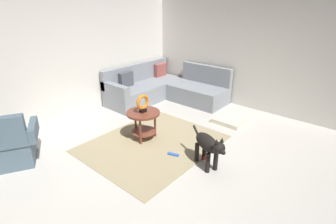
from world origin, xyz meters
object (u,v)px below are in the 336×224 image
(side_table, at_px, (143,118))
(dog_toy_rope, at_px, (173,154))
(dog_toy_ball, at_px, (205,158))
(sectional_couch, at_px, (165,89))
(dog, at_px, (208,145))
(armchair, at_px, (10,146))
(torus_sculpture, at_px, (143,103))
(dog_bed_mat, at_px, (233,118))

(side_table, relative_size, dog_toy_rope, 3.24)
(dog_toy_ball, relative_size, dog_toy_rope, 0.46)
(sectional_couch, xyz_separation_m, side_table, (-1.80, -1.07, 0.13))
(sectional_couch, bearing_deg, dog, -126.40)
(side_table, bearing_deg, dog_toy_ball, -83.40)
(armchair, height_order, dog_toy_ball, armchair)
(side_table, distance_m, torus_sculpture, 0.29)
(side_table, height_order, dog_toy_ball, side_table)
(armchair, distance_m, dog, 3.02)
(sectional_couch, bearing_deg, dog_toy_ball, -125.61)
(armchair, height_order, side_table, armchair)
(dog_toy_ball, distance_m, dog_toy_rope, 0.53)
(torus_sculpture, xyz_separation_m, dog_toy_rope, (-0.10, -0.78, -0.69))
(torus_sculpture, bearing_deg, dog_toy_rope, -97.06)
(armchair, distance_m, side_table, 2.13)
(dog_toy_ball, bearing_deg, dog, -138.91)
(armchair, xyz_separation_m, dog_toy_ball, (2.03, -2.23, -0.28))
(dog, distance_m, dog_toy_rope, 0.70)
(armchair, relative_size, dog_bed_mat, 1.24)
(armchair, distance_m, dog_bed_mat, 4.13)
(dog_toy_rope, bearing_deg, side_table, 82.94)
(sectional_couch, height_order, side_table, sectional_couch)
(torus_sculpture, relative_size, dog_bed_mat, 0.41)
(sectional_couch, bearing_deg, dog_bed_mat, -90.16)
(sectional_couch, distance_m, dog_toy_ball, 2.86)
(armchair, distance_m, torus_sculpture, 2.16)
(torus_sculpture, height_order, dog_toy_ball, torus_sculpture)
(side_table, xyz_separation_m, dog_toy_rope, (-0.10, -0.78, -0.39))
(dog_bed_mat, xyz_separation_m, dog, (-1.79, -0.49, 0.33))
(torus_sculpture, xyz_separation_m, dog_bed_mat, (1.80, -0.87, -0.67))
(dog, relative_size, dog_toy_rope, 4.28)
(side_table, relative_size, dog, 0.76)
(dog_bed_mat, bearing_deg, dog_toy_rope, 177.11)
(dog_toy_ball, xyz_separation_m, dog_toy_rope, (-0.24, 0.47, -0.02))
(side_table, distance_m, dog_toy_ball, 1.31)
(dog_bed_mat, distance_m, dog_toy_rope, 1.90)
(armchair, xyz_separation_m, dog_toy_rope, (1.79, -1.76, -0.30))
(dog_bed_mat, height_order, dog_toy_rope, dog_bed_mat)
(armchair, xyz_separation_m, dog_bed_mat, (3.68, -1.85, -0.28))
(sectional_couch, relative_size, dog_toy_rope, 12.17)
(dog, height_order, dog_toy_ball, dog)
(armchair, xyz_separation_m, side_table, (1.89, -0.98, 0.09))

